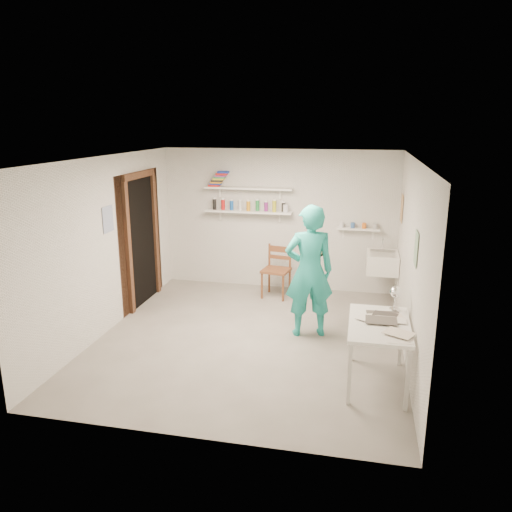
% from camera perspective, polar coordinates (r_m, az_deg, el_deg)
% --- Properties ---
extents(floor, '(4.00, 4.50, 0.02)m').
position_cam_1_polar(floor, '(6.84, -0.71, -9.47)').
color(floor, slate).
rests_on(floor, ground).
extents(ceiling, '(4.00, 4.50, 0.02)m').
position_cam_1_polar(ceiling, '(6.23, -0.78, 11.20)').
color(ceiling, silver).
rests_on(ceiling, wall_back).
extents(wall_back, '(4.00, 0.02, 2.40)m').
position_cam_1_polar(wall_back, '(8.59, 2.59, 4.14)').
color(wall_back, silver).
rests_on(wall_back, ground).
extents(wall_front, '(4.00, 0.02, 2.40)m').
position_cam_1_polar(wall_front, '(4.36, -7.35, -7.03)').
color(wall_front, silver).
rests_on(wall_front, ground).
extents(wall_left, '(0.02, 4.50, 2.40)m').
position_cam_1_polar(wall_left, '(7.14, -16.69, 1.22)').
color(wall_left, silver).
rests_on(wall_left, ground).
extents(wall_right, '(0.02, 4.50, 2.40)m').
position_cam_1_polar(wall_right, '(6.31, 17.35, -0.61)').
color(wall_right, silver).
rests_on(wall_right, ground).
extents(doorway_recess, '(0.02, 0.90, 2.00)m').
position_cam_1_polar(doorway_recess, '(8.08, -12.95, 1.60)').
color(doorway_recess, black).
rests_on(doorway_recess, wall_left).
extents(corridor_box, '(1.40, 1.50, 2.10)m').
position_cam_1_polar(corridor_box, '(8.39, -17.38, 2.14)').
color(corridor_box, brown).
rests_on(corridor_box, ground).
extents(door_lintel, '(0.06, 1.05, 0.10)m').
position_cam_1_polar(door_lintel, '(7.90, -13.27, 9.02)').
color(door_lintel, brown).
rests_on(door_lintel, wall_left).
extents(door_jamb_near, '(0.06, 0.10, 2.00)m').
position_cam_1_polar(door_jamb_near, '(7.64, -14.37, 0.73)').
color(door_jamb_near, brown).
rests_on(door_jamb_near, ground).
extents(door_jamb_far, '(0.06, 0.10, 2.00)m').
position_cam_1_polar(door_jamb_far, '(8.52, -11.43, 2.37)').
color(door_jamb_far, brown).
rests_on(door_jamb_far, ground).
extents(shelf_lower, '(1.50, 0.22, 0.03)m').
position_cam_1_polar(shelf_lower, '(8.54, -0.87, 5.10)').
color(shelf_lower, white).
rests_on(shelf_lower, wall_back).
extents(shelf_upper, '(1.50, 0.22, 0.03)m').
position_cam_1_polar(shelf_upper, '(8.48, -0.88, 7.76)').
color(shelf_upper, white).
rests_on(shelf_upper, wall_back).
extents(ledge_shelf, '(0.70, 0.14, 0.03)m').
position_cam_1_polar(ledge_shelf, '(8.41, 11.60, 3.04)').
color(ledge_shelf, white).
rests_on(ledge_shelf, wall_back).
extents(poster_left, '(0.01, 0.28, 0.36)m').
position_cam_1_polar(poster_left, '(7.10, -16.56, 4.05)').
color(poster_left, '#334C7F').
rests_on(poster_left, wall_left).
extents(poster_right_a, '(0.01, 0.34, 0.42)m').
position_cam_1_polar(poster_right_a, '(7.99, 16.32, 5.26)').
color(poster_right_a, '#995933').
rests_on(poster_right_a, wall_right).
extents(poster_right_b, '(0.01, 0.30, 0.38)m').
position_cam_1_polar(poster_right_b, '(5.71, 17.82, 0.84)').
color(poster_right_b, '#3F724C').
rests_on(poster_right_b, wall_right).
extents(belfast_sink, '(0.48, 0.60, 0.30)m').
position_cam_1_polar(belfast_sink, '(8.06, 14.24, -0.72)').
color(belfast_sink, white).
rests_on(belfast_sink, wall_right).
extents(man, '(0.76, 0.61, 1.81)m').
position_cam_1_polar(man, '(6.69, 6.10, -1.75)').
color(man, teal).
rests_on(man, ground).
extents(wall_clock, '(0.32, 0.13, 0.32)m').
position_cam_1_polar(wall_clock, '(6.81, 6.90, 1.15)').
color(wall_clock, beige).
rests_on(wall_clock, man).
extents(wooden_chair, '(0.49, 0.47, 0.92)m').
position_cam_1_polar(wooden_chair, '(8.25, 2.31, -1.65)').
color(wooden_chair, brown).
rests_on(wooden_chair, ground).
extents(work_table, '(0.65, 1.09, 0.72)m').
position_cam_1_polar(work_table, '(5.76, 13.69, -10.77)').
color(work_table, silver).
rests_on(work_table, ground).
extents(desk_lamp, '(0.14, 0.14, 0.14)m').
position_cam_1_polar(desk_lamp, '(5.96, 15.67, -3.98)').
color(desk_lamp, white).
rests_on(desk_lamp, work_table).
extents(spray_cans, '(1.31, 0.06, 0.17)m').
position_cam_1_polar(spray_cans, '(8.52, -0.87, 5.76)').
color(spray_cans, black).
rests_on(spray_cans, shelf_lower).
extents(book_stack, '(0.34, 0.14, 0.25)m').
position_cam_1_polar(book_stack, '(8.59, -4.30, 8.77)').
color(book_stack, red).
rests_on(book_stack, shelf_upper).
extents(ledge_pots, '(0.48, 0.07, 0.09)m').
position_cam_1_polar(ledge_pots, '(8.40, 11.62, 3.44)').
color(ledge_pots, silver).
rests_on(ledge_pots, ledge_shelf).
extents(papers, '(0.30, 0.22, 0.03)m').
position_cam_1_polar(papers, '(5.61, 13.93, -7.29)').
color(papers, silver).
rests_on(papers, work_table).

